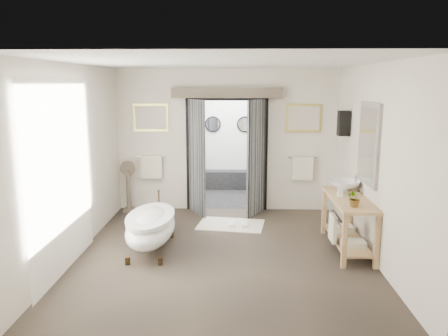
{
  "coord_description": "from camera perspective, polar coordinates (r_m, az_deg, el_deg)",
  "views": [
    {
      "loc": [
        0.22,
        -6.37,
        2.61
      ],
      "look_at": [
        0.0,
        0.6,
        1.25
      ],
      "focal_mm": 35.0,
      "sensor_mm": 36.0,
      "label": 1
    }
  ],
  "objects": [
    {
      "name": "basin",
      "position": [
        7.51,
        15.53,
        -2.26
      ],
      "size": [
        0.52,
        0.52,
        0.17
      ],
      "primitive_type": "imported",
      "rotation": [
        0.0,
        0.0,
        -0.02
      ],
      "color": "white",
      "rests_on": "vanity"
    },
    {
      "name": "vanity",
      "position": [
        7.19,
        15.75,
        -6.41
      ],
      "size": [
        0.57,
        1.6,
        0.85
      ],
      "color": "tan",
      "rests_on": "ground_plane"
    },
    {
      "name": "soap_bottle_b",
      "position": [
        7.66,
        14.86,
        -1.96
      ],
      "size": [
        0.18,
        0.18,
        0.17
      ],
      "primitive_type": "imported",
      "rotation": [
        0.0,
        0.0,
        0.42
      ],
      "color": "gray",
      "rests_on": "vanity"
    },
    {
      "name": "pedestal_mirror",
      "position": [
        9.15,
        -12.38,
        -2.83
      ],
      "size": [
        0.31,
        0.2,
        1.06
      ],
      "color": "brown",
      "rests_on": "ground_plane"
    },
    {
      "name": "rug",
      "position": [
        8.23,
        0.9,
        -7.41
      ],
      "size": [
        1.3,
        0.97,
        0.01
      ],
      "primitive_type": "cube",
      "rotation": [
        0.0,
        0.0,
        -0.15
      ],
      "color": "beige",
      "rests_on": "ground_plane"
    },
    {
      "name": "soap_bottle_a",
      "position": [
        7.11,
        14.93,
        -2.97
      ],
      "size": [
        0.08,
        0.08,
        0.17
      ],
      "primitive_type": "imported",
      "rotation": [
        0.0,
        0.0,
        -0.05
      ],
      "color": "gray",
      "rests_on": "vanity"
    },
    {
      "name": "shower_room",
      "position": [
        10.51,
        0.57,
        1.7
      ],
      "size": [
        2.22,
        2.01,
        2.51
      ],
      "color": "black",
      "rests_on": "ground_plane"
    },
    {
      "name": "slippers",
      "position": [
        8.15,
        1.87,
        -7.34
      ],
      "size": [
        0.35,
        0.27,
        0.05
      ],
      "color": "silver",
      "rests_on": "rug"
    },
    {
      "name": "clawfoot_tub",
      "position": [
        7.02,
        -9.53,
        -7.57
      ],
      "size": [
        0.73,
        1.63,
        0.79
      ],
      "color": "#3A2815",
      "rests_on": "ground_plane"
    },
    {
      "name": "back_wall_dressing",
      "position": [
        8.76,
        0.35,
        4.17
      ],
      "size": [
        3.82,
        0.76,
        2.52
      ],
      "color": "black",
      "rests_on": "ground_plane"
    },
    {
      "name": "room_shell",
      "position": [
        6.3,
        -0.53,
        4.17
      ],
      "size": [
        4.52,
        5.02,
        2.91
      ],
      "color": "beige",
      "rests_on": "ground_plane"
    },
    {
      "name": "ground_plane",
      "position": [
        6.89,
        -0.16,
        -11.23
      ],
      "size": [
        5.0,
        5.0,
        0.0
      ],
      "primitive_type": "plane",
      "color": "#463A2D"
    },
    {
      "name": "plant",
      "position": [
        6.58,
        16.75,
        -3.75
      ],
      "size": [
        0.28,
        0.26,
        0.27
      ],
      "primitive_type": "imported",
      "rotation": [
        0.0,
        0.0,
        0.22
      ],
      "color": "gray",
      "rests_on": "vanity"
    }
  ]
}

